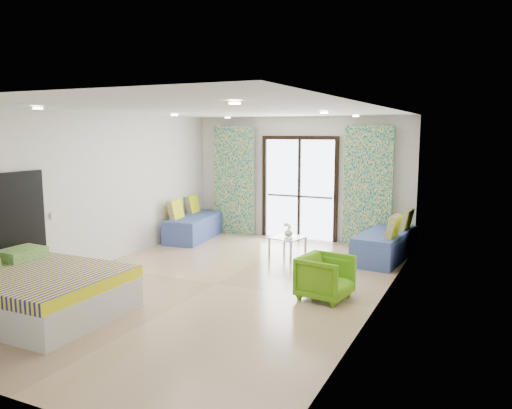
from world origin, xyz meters
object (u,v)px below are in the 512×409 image
at_px(daybed_right, 386,244).
at_px(armchair, 325,275).
at_px(daybed_left, 195,226).
at_px(coffee_table, 287,239).
at_px(bed, 36,292).

distance_m(daybed_right, armchair, 2.65).
height_order(daybed_left, coffee_table, daybed_left).
height_order(bed, daybed_left, daybed_left).
height_order(daybed_right, armchair, daybed_right).
relative_size(bed, armchair, 3.01).
xyz_separation_m(bed, coffee_table, (1.85, 4.25, 0.04)).
height_order(daybed_right, coffee_table, daybed_right).
distance_m(daybed_left, daybed_right, 4.23).
relative_size(daybed_left, armchair, 2.78).
distance_m(bed, daybed_left, 4.91).
relative_size(bed, coffee_table, 3.04).
distance_m(bed, daybed_right, 6.02).
distance_m(daybed_left, coffee_table, 2.56).
relative_size(daybed_right, armchair, 2.79).
height_order(bed, armchair, bed).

